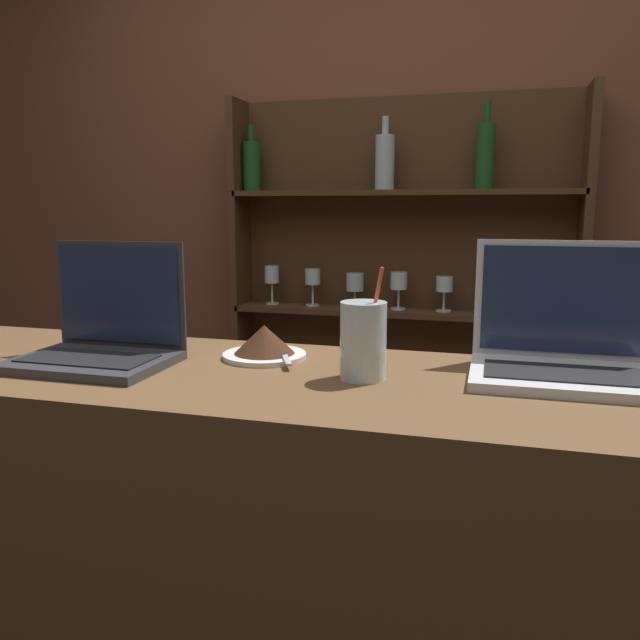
{
  "coord_description": "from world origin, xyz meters",
  "views": [
    {
      "loc": [
        0.37,
        -0.8,
        1.35
      ],
      "look_at": [
        0.07,
        0.28,
        1.15
      ],
      "focal_mm": 35.0,
      "sensor_mm": 36.0,
      "label": 1
    }
  ],
  "objects": [
    {
      "name": "bar_counter",
      "position": [
        0.0,
        0.25,
        0.53
      ],
      "size": [
        1.72,
        0.51,
        1.05
      ],
      "color": "brown",
      "rests_on": "ground_plane"
    },
    {
      "name": "back_wall",
      "position": [
        0.0,
        1.63,
        1.35
      ],
      "size": [
        7.0,
        0.06,
        2.7
      ],
      "color": "brown",
      "rests_on": "ground_plane"
    },
    {
      "name": "back_shelf",
      "position": [
        0.03,
        1.55,
        0.93
      ],
      "size": [
        1.29,
        0.18,
        1.76
      ],
      "color": "#472D19",
      "rests_on": "ground_plane"
    },
    {
      "name": "laptop_near",
      "position": [
        -0.37,
        0.24,
        1.11
      ],
      "size": [
        0.29,
        0.22,
        0.24
      ],
      "color": "#333338",
      "rests_on": "bar_counter"
    },
    {
      "name": "laptop_far",
      "position": [
        0.51,
        0.37,
        1.11
      ],
      "size": [
        0.33,
        0.23,
        0.24
      ],
      "color": "silver",
      "rests_on": "bar_counter"
    },
    {
      "name": "cake_plate",
      "position": [
        -0.07,
        0.36,
        1.08
      ],
      "size": [
        0.17,
        0.18,
        0.07
      ],
      "color": "silver",
      "rests_on": "bar_counter"
    },
    {
      "name": "water_glass",
      "position": [
        0.16,
        0.26,
        1.12
      ],
      "size": [
        0.08,
        0.08,
        0.2
      ],
      "color": "silver",
      "rests_on": "bar_counter"
    }
  ]
}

